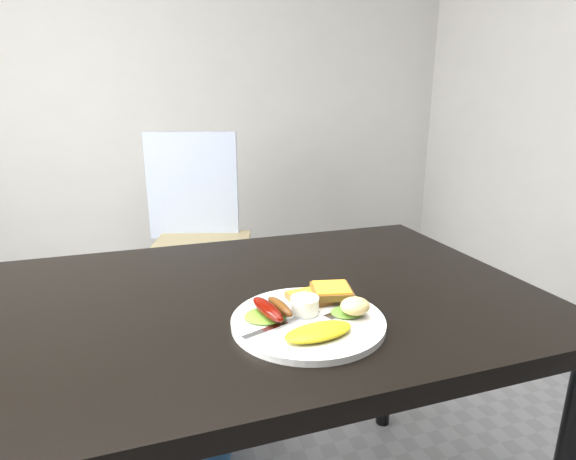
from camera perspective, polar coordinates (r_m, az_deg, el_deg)
room_back_panel at (r=3.15m, az=-14.90°, el=19.04°), size 4.00×0.04×2.70m
dining_table at (r=1.01m, az=-3.41°, el=-8.91°), size 1.20×0.80×0.04m
dining_chair at (r=2.28m, az=-10.98°, el=-2.35°), size 0.58×0.58×0.06m
person at (r=1.82m, az=-13.35°, el=-0.69°), size 0.49×0.34×1.29m
plate at (r=0.86m, az=2.56°, el=-11.50°), size 0.29×0.29×0.01m
lettuce_left at (r=0.86m, az=-2.87°, el=-10.82°), size 0.09×0.09×0.01m
lettuce_right at (r=0.88m, az=7.52°, el=-10.28°), size 0.07×0.06×0.01m
omelette at (r=0.79m, az=3.91°, el=-12.75°), size 0.13×0.08×0.02m
sausage_a at (r=0.85m, az=-2.62°, el=-10.00°), size 0.05×0.11×0.03m
sausage_b at (r=0.86m, az=-1.06°, el=-9.69°), size 0.04×0.09×0.02m
ramekin at (r=0.87m, az=2.15°, el=-9.52°), size 0.06×0.06×0.03m
toast_a at (r=0.92m, az=2.63°, el=-8.65°), size 0.08×0.08×0.01m
toast_b at (r=0.93m, az=5.54°, el=-7.71°), size 0.09×0.09×0.01m
potato_salad at (r=0.86m, az=8.52°, el=-9.52°), size 0.07×0.06×0.03m
fork at (r=0.83m, az=-0.68°, el=-11.88°), size 0.16×0.07×0.00m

